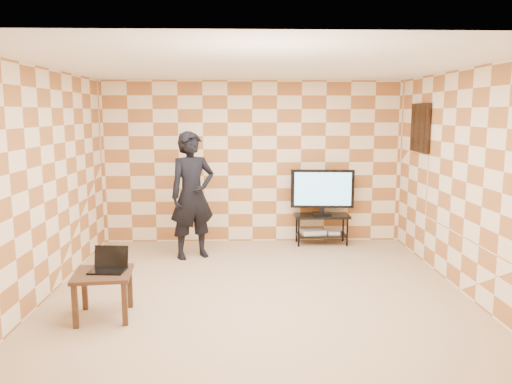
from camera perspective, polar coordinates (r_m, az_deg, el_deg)
floor at (r=6.21m, az=0.18°, el=-11.43°), size 5.00×5.00×0.00m
wall_back at (r=8.36m, az=-0.42°, el=3.40°), size 5.00×0.02×2.70m
wall_front at (r=3.42m, az=1.67°, el=-4.86°), size 5.00×0.02×2.70m
wall_left at (r=6.30m, az=-23.17°, el=0.82°), size 0.02×5.00×2.70m
wall_right at (r=6.46m, az=22.93°, el=1.03°), size 0.02×5.00×2.70m
ceiling at (r=5.84m, az=0.19°, el=14.24°), size 5.00×5.00×0.02m
wall_art at (r=7.84m, az=18.27°, el=6.98°), size 0.04×0.72×0.72m
tv_stand at (r=8.38m, az=7.50°, el=-3.50°), size 0.91×0.41×0.50m
tv at (r=8.27m, az=7.59°, el=0.24°), size 1.04×0.22×0.75m
dvd_player at (r=8.41m, az=6.52°, el=-4.54°), size 0.44×0.34×0.07m
game_console at (r=8.43m, az=8.88°, el=-4.62°), size 0.20×0.15×0.04m
side_table at (r=5.62m, az=-17.08°, el=-9.63°), size 0.65×0.65×0.50m
laptop at (r=5.63m, az=-16.45°, el=-8.05°), size 0.39×0.32×0.25m
person at (r=7.51m, az=-7.29°, el=-0.38°), size 0.82×0.72×1.90m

